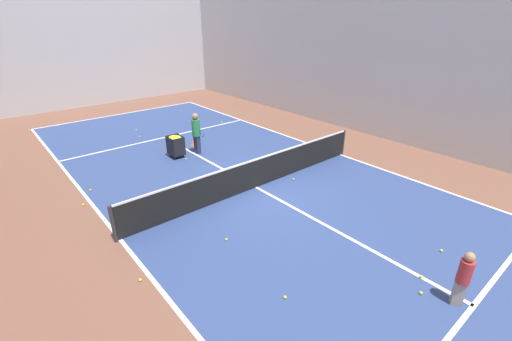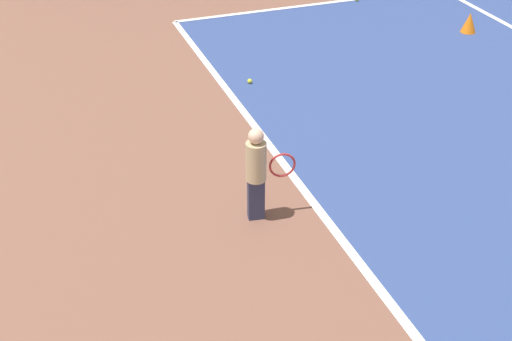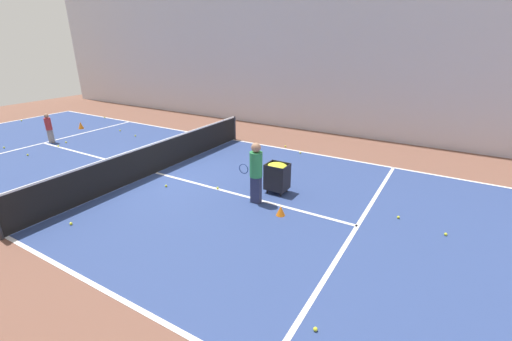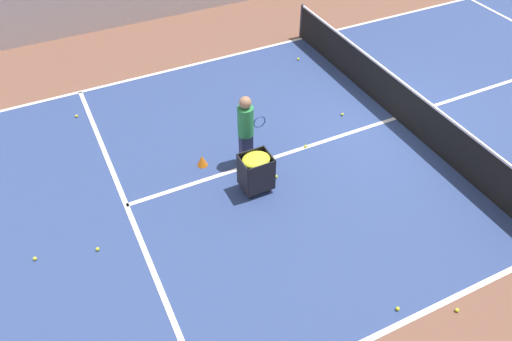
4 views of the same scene
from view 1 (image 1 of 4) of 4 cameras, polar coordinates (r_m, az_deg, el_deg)
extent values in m
plane|color=brown|center=(11.33, 0.00, -2.82)|extent=(34.48, 34.48, 0.00)
cube|color=navy|center=(11.32, 0.00, -2.82)|extent=(9.01, 24.10, 0.00)
cube|color=white|center=(21.42, -21.50, 8.76)|extent=(9.01, 0.10, 0.00)
cube|color=white|center=(9.49, -21.67, -10.65)|extent=(0.10, 24.10, 0.00)
cube|color=white|center=(14.38, 13.87, 2.58)|extent=(0.10, 24.10, 0.00)
cube|color=white|center=(8.37, 32.51, -18.47)|extent=(9.01, 0.10, 0.00)
cube|color=white|center=(16.56, -15.01, 5.36)|extent=(9.01, 0.10, 0.00)
cube|color=white|center=(11.32, 0.00, -2.80)|extent=(0.10, 13.25, 0.00)
cube|color=silver|center=(16.24, 22.76, 18.89)|extent=(0.15, 30.78, 8.22)
cube|color=silver|center=(23.93, -25.95, 19.62)|extent=(15.39, 0.15, 8.22)
cylinder|color=#2D2D33|center=(9.20, -22.74, -8.25)|extent=(0.10, 0.10, 1.02)
cylinder|color=#2D2D33|center=(14.29, 14.32, 4.56)|extent=(0.10, 0.10, 1.02)
cube|color=black|center=(11.11, 0.00, -0.55)|extent=(9.11, 0.03, 0.95)
cube|color=white|center=(10.90, 0.00, 1.84)|extent=(9.11, 0.04, 0.05)
cube|color=#2D3351|center=(14.21, -9.77, 4.30)|extent=(0.17, 0.27, 0.76)
cylinder|color=#2D8C4C|center=(13.99, -9.98, 7.05)|extent=(0.35, 0.35, 0.67)
sphere|color=#A87A5B|center=(13.86, -10.12, 8.87)|extent=(0.25, 0.25, 0.25)
torus|color=#2D478C|center=(13.78, -8.97, 6.12)|extent=(0.03, 0.28, 0.28)
cube|color=gray|center=(8.06, 30.66, -17.18)|extent=(0.21, 0.23, 0.56)
cylinder|color=#B22D2D|center=(7.75, 31.51, -14.18)|extent=(0.35, 0.35, 0.50)
sphere|color=#A87A5B|center=(7.56, 32.08, -12.12)|extent=(0.19, 0.19, 0.19)
cube|color=black|center=(14.08, -13.10, 2.72)|extent=(0.52, 0.62, 0.02)
cube|color=black|center=(13.70, -12.66, 3.80)|extent=(0.52, 0.02, 0.73)
cube|color=black|center=(14.20, -13.81, 4.43)|extent=(0.52, 0.02, 0.73)
cube|color=black|center=(13.85, -14.16, 3.87)|extent=(0.02, 0.62, 0.73)
cube|color=black|center=(14.05, -12.34, 4.36)|extent=(0.02, 0.62, 0.73)
ellipsoid|color=yellow|center=(13.85, -13.37, 5.31)|extent=(0.48, 0.58, 0.16)
cylinder|color=black|center=(13.84, -13.33, 2.04)|extent=(0.05, 0.05, 0.13)
cylinder|color=black|center=(14.00, -12.00, 2.42)|extent=(0.05, 0.05, 0.13)
cylinder|color=black|center=(14.21, -14.14, 2.54)|extent=(0.05, 0.05, 0.13)
cylinder|color=black|center=(14.36, -12.84, 2.90)|extent=(0.05, 0.05, 0.13)
cone|color=orange|center=(15.18, -10.48, 4.58)|extent=(0.23, 0.23, 0.26)
sphere|color=yellow|center=(13.14, -7.05, 1.18)|extent=(0.07, 0.07, 0.07)
sphere|color=yellow|center=(11.47, -26.81, -5.12)|extent=(0.07, 0.07, 0.07)
sphere|color=yellow|center=(9.54, 28.52, -11.65)|extent=(0.07, 0.07, 0.07)
sphere|color=yellow|center=(11.86, 6.24, -1.45)|extent=(0.07, 0.07, 0.07)
sphere|color=yellow|center=(14.01, 8.86, 2.58)|extent=(0.07, 0.07, 0.07)
sphere|color=yellow|center=(12.31, -25.88, -2.95)|extent=(0.07, 0.07, 0.07)
sphere|color=yellow|center=(16.90, -18.84, 5.37)|extent=(0.07, 0.07, 0.07)
sphere|color=yellow|center=(17.94, -19.34, 6.37)|extent=(0.07, 0.07, 0.07)
sphere|color=yellow|center=(8.53, 25.81, -15.63)|extent=(0.07, 0.07, 0.07)
sphere|color=yellow|center=(8.13, 25.79, -17.89)|extent=(0.07, 0.07, 0.07)
sphere|color=yellow|center=(20.19, -33.62, 5.54)|extent=(0.07, 0.07, 0.07)
sphere|color=yellow|center=(20.39, -30.06, 6.52)|extent=(0.07, 0.07, 0.07)
sphere|color=yellow|center=(12.44, -0.90, -0.01)|extent=(0.07, 0.07, 0.07)
sphere|color=yellow|center=(8.83, -4.97, -11.39)|extent=(0.07, 0.07, 0.07)
sphere|color=yellow|center=(7.34, 4.87, -20.29)|extent=(0.07, 0.07, 0.07)
sphere|color=yellow|center=(18.40, -5.78, 8.07)|extent=(0.07, 0.07, 0.07)
sphere|color=yellow|center=(13.72, -11.60, 1.87)|extent=(0.07, 0.07, 0.07)
sphere|color=yellow|center=(8.06, -18.72, -16.89)|extent=(0.07, 0.07, 0.07)
sphere|color=yellow|center=(20.96, -12.26, 9.67)|extent=(0.07, 0.07, 0.07)
camera|label=2|loc=(15.54, 77.24, 2.60)|focal=50.00mm
camera|label=3|loc=(21.04, 0.92, 21.73)|focal=24.00mm
camera|label=4|loc=(15.16, -48.38, 24.83)|focal=35.00mm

